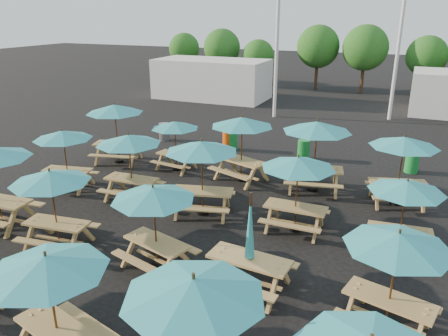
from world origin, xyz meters
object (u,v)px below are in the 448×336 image
at_px(picnic_unit_6, 129,143).
at_px(picnic_unit_11, 242,125).
at_px(picnic_unit_3, 115,112).
at_px(picnic_unit_9, 153,198).
at_px(waste_bin_0, 164,132).
at_px(picnic_unit_13, 250,251).
at_px(picnic_unit_14, 298,167).
at_px(picnic_unit_17, 398,246).
at_px(picnic_unit_19, 404,146).
at_px(picnic_unit_5, 51,181).
at_px(waste_bin_2, 232,141).
at_px(picnic_unit_15, 317,130).
at_px(waste_bin_1, 228,141).
at_px(picnic_unit_8, 47,270).
at_px(picnic_unit_12, 194,295).
at_px(waste_bin_3, 304,149).
at_px(picnic_unit_7, 175,128).
at_px(picnic_unit_2, 63,138).
at_px(picnic_unit_10, 202,151).
at_px(picnic_unit_18, 406,190).
at_px(waste_bin_4, 412,162).

height_order(picnic_unit_6, picnic_unit_11, picnic_unit_11).
xyz_separation_m(picnic_unit_3, picnic_unit_11, (5.57, 0.06, -0.02)).
bearing_deg(picnic_unit_9, waste_bin_0, 135.03).
relative_size(picnic_unit_13, picnic_unit_14, 1.06).
height_order(picnic_unit_3, picnic_unit_17, picnic_unit_3).
height_order(picnic_unit_13, picnic_unit_19, picnic_unit_13).
xyz_separation_m(picnic_unit_6, waste_bin_0, (-2.69, 6.74, -1.58)).
relative_size(picnic_unit_5, waste_bin_2, 2.71).
xyz_separation_m(picnic_unit_11, picnic_unit_19, (5.53, 0.00, -0.11)).
bearing_deg(picnic_unit_15, waste_bin_1, 132.85).
bearing_deg(waste_bin_1, picnic_unit_8, -80.66).
distance_m(picnic_unit_3, picnic_unit_12, 12.79).
bearing_deg(picnic_unit_3, picnic_unit_14, -33.68).
relative_size(picnic_unit_17, waste_bin_3, 2.94).
bearing_deg(picnic_unit_13, picnic_unit_6, 153.88).
relative_size(picnic_unit_7, waste_bin_1, 2.51).
bearing_deg(picnic_unit_5, picnic_unit_2, 121.43).
height_order(picnic_unit_2, picnic_unit_14, picnic_unit_14).
height_order(waste_bin_1, waste_bin_3, same).
relative_size(picnic_unit_2, picnic_unit_3, 0.85).
xyz_separation_m(picnic_unit_12, picnic_unit_19, (2.62, 9.64, -0.05)).
distance_m(picnic_unit_8, picnic_unit_9, 3.41).
distance_m(picnic_unit_10, picnic_unit_15, 4.32).
xyz_separation_m(picnic_unit_7, waste_bin_1, (0.88, 3.38, -1.34)).
xyz_separation_m(picnic_unit_18, waste_bin_3, (-4.15, 6.76, -1.38)).
xyz_separation_m(picnic_unit_15, waste_bin_1, (-4.69, 3.36, -1.80)).
xyz_separation_m(picnic_unit_19, waste_bin_4, (0.40, 3.49, -1.62)).
height_order(picnic_unit_9, waste_bin_1, picnic_unit_9).
bearing_deg(waste_bin_2, waste_bin_3, -0.57).
xyz_separation_m(picnic_unit_11, picnic_unit_14, (2.88, -3.12, -0.18)).
distance_m(picnic_unit_13, waste_bin_4, 10.41).
bearing_deg(picnic_unit_12, waste_bin_1, 98.94).
xyz_separation_m(picnic_unit_12, picnic_unit_17, (2.74, 3.06, -0.17)).
bearing_deg(waste_bin_0, waste_bin_2, -2.38).
bearing_deg(picnic_unit_5, picnic_unit_12, -34.89).
distance_m(picnic_unit_11, picnic_unit_15, 2.72).
xyz_separation_m(picnic_unit_5, waste_bin_2, (0.99, 10.08, -1.50)).
bearing_deg(picnic_unit_9, picnic_unit_11, 107.33).
distance_m(picnic_unit_8, waste_bin_0, 14.70).
relative_size(picnic_unit_15, picnic_unit_18, 1.34).
relative_size(picnic_unit_9, picnic_unit_17, 1.00).
bearing_deg(picnic_unit_8, picnic_unit_14, 83.01).
bearing_deg(waste_bin_4, waste_bin_2, -179.97).
xyz_separation_m(picnic_unit_5, picnic_unit_19, (8.32, 6.60, 0.11)).
bearing_deg(picnic_unit_8, waste_bin_4, 81.42).
relative_size(picnic_unit_13, picnic_unit_15, 0.86).
relative_size(picnic_unit_5, waste_bin_4, 2.71).
relative_size(picnic_unit_6, picnic_unit_18, 1.10).
relative_size(picnic_unit_9, picnic_unit_14, 1.10).
bearing_deg(picnic_unit_15, picnic_unit_2, -169.62).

